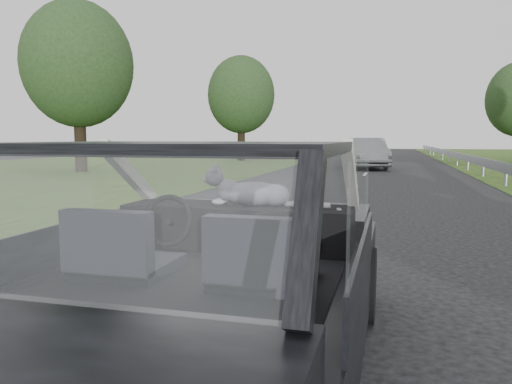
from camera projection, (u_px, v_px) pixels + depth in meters
The scene contains 10 objects.
ground at pixel (208, 384), 2.98m from camera, with size 140.00×140.00×0.00m, color #3A3B3F.
subject_car at pixel (206, 266), 2.90m from camera, with size 1.80×4.00×1.45m, color black.
dashboard at pixel (238, 226), 3.49m from camera, with size 1.58×0.45×0.30m, color black.
driver_seat at pixel (118, 246), 2.71m from camera, with size 0.50×0.72×0.42m, color #22232E.
passenger_seat at pixel (260, 255), 2.51m from camera, with size 0.50×0.72×0.42m, color #22232E.
steering_wheel at pixel (167, 221), 3.30m from camera, with size 0.36×0.36×0.04m, color black.
cat at pixel (254, 192), 3.45m from camera, with size 0.64×0.20×0.29m, color gray.
other_car at pixel (367, 153), 24.15m from camera, with size 1.79×4.52×1.49m, color #9EA3A8.
tree_5 at pixel (79, 89), 21.43m from camera, with size 4.69×4.69×7.10m, color #1C3618, non-canonical shape.
tree_6 at pixel (241, 110), 32.30m from camera, with size 4.33×4.33×6.56m, color #1C3618, non-canonical shape.
Camera 1 is at (1.03, -2.67, 1.46)m, focal length 35.00 mm.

